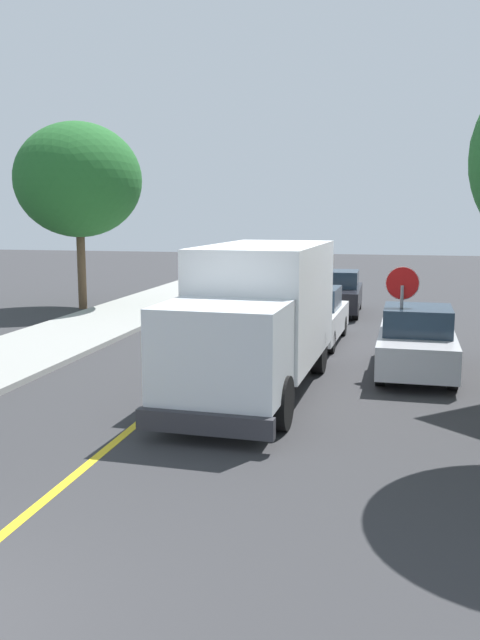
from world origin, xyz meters
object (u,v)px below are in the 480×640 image
at_px(parked_car_mid, 337,293).
at_px(parked_car_near, 311,317).
at_px(parked_van_across, 417,342).
at_px(box_truck, 259,312).
at_px(street_tree_down_block, 78,180).
at_px(stop_sign, 402,300).

bearing_deg(parked_car_mid, parked_car_near, -92.58).
bearing_deg(parked_van_across, box_truck, -145.41).
xyz_separation_m(parked_car_near, parked_car_mid, (0.28, 6.13, 0.00)).
bearing_deg(parked_car_near, box_truck, -94.64).
bearing_deg(box_truck, parked_car_mid, 86.41).
bearing_deg(box_truck, parked_car_near, 85.36).
bearing_deg(street_tree_down_block, parked_van_across, -33.51).
height_order(parked_car_near, street_tree_down_block, street_tree_down_block).
bearing_deg(stop_sign, parked_car_near, 124.54).
distance_m(box_truck, parked_car_near, 5.96).
relative_size(box_truck, street_tree_down_block, 0.97).
height_order(box_truck, stop_sign, box_truck).
distance_m(parked_car_mid, street_tree_down_block, 11.25).
bearing_deg(box_truck, parked_van_across, 34.59).
relative_size(parked_car_near, street_tree_down_block, 0.60).
bearing_deg(parked_car_mid, box_truck, -93.59).
bearing_deg(parked_van_across, parked_car_near, 130.72).
height_order(parked_car_near, parked_car_mid, same).
relative_size(stop_sign, street_tree_down_block, 0.35).
height_order(stop_sign, street_tree_down_block, street_tree_down_block).
relative_size(parked_car_near, stop_sign, 1.69).
distance_m(parked_car_near, parked_car_mid, 6.14).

